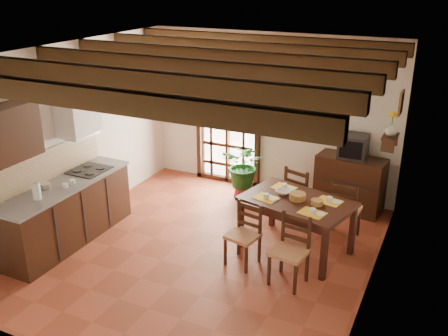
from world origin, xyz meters
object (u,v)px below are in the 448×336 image
Objects in this scene: dining_table at (297,206)px; potted_plant at (245,166)px; chair_near_left at (243,246)px; pendant_lamp at (305,107)px; kitchen_counter at (67,212)px; chair_far_right at (343,220)px; chair_near_right at (289,263)px; chair_far_left at (301,206)px; sideboard at (350,184)px; crt_tv at (353,146)px.

potted_plant is (-1.38, 1.37, -0.12)m from dining_table.
chair_near_left is 1.02× the size of pendant_lamp.
kitchen_counter is 2.39× the size of chair_far_right.
potted_plant is (-0.85, 2.01, 0.30)m from chair_near_left.
pendant_lamp reaches higher than chair_near_right.
potted_plant is (1.72, 2.54, 0.10)m from kitchen_counter.
chair_far_left is 0.89× the size of sideboard.
chair_far_left is 1.15× the size of pendant_lamp.
kitchen_counter is 5.10× the size of crt_tv.
chair_near_right is at bearing -3.08° from chair_near_left.
dining_table is 1.94× the size of pendant_lamp.
potted_plant is at bearing -164.25° from sideboard.
dining_table is at bearing -90.00° from pendant_lamp.
crt_tv is 1.86m from pendant_lamp.
pendant_lamp reaches higher than dining_table.
pendant_lamp is at bearing 48.42° from chair_far_right.
chair_near_left is at bearing -125.63° from pendant_lamp.
chair_near_left is 2.60m from crt_tv.
chair_far_left is (0.35, 1.45, 0.03)m from chair_near_left.
chair_near_left is 1.95× the size of crt_tv.
sideboard is 1.79m from potted_plant.
chair_far_right is at bearing 60.72° from chair_near_left.
dining_table is (3.09, 1.18, 0.22)m from kitchen_counter.
pendant_lamp reaches higher than chair_far_left.
kitchen_counter is at bearing -124.01° from potted_plant.
crt_tv is (0.92, 2.28, 0.85)m from chair_near_left.
chair_near_left is 1.67m from chair_far_right.
crt_tv is (0.21, 2.45, 0.83)m from chair_near_right.
chair_far_right is 1.94m from pendant_lamp.
chair_far_left is 0.73m from chair_far_right.
potted_plant reaches higher than chair_far_right.
pendant_lamp reaches higher than chair_near_left.
potted_plant is at bearing -17.76° from chair_far_right.
dining_table is at bearing -44.75° from potted_plant.
dining_table is at bearing -103.33° from crt_tv.
crt_tv is (0.00, -0.01, 0.65)m from sideboard.
chair_near_right is (3.27, 0.37, -0.19)m from kitchen_counter.
kitchen_counter reaches higher than chair_near_left.
kitchen_counter is 3.53m from chair_far_left.
chair_far_left is at bearing 104.23° from pendant_lamp.
chair_near_left is at bearing -67.13° from potted_plant.
crt_tv is at bearing 75.85° from pendant_lamp.
dining_table is at bearing 110.14° from chair_near_right.
crt_tv is (0.39, 1.64, 0.43)m from dining_table.
pendant_lamp is (0.53, 0.74, 1.81)m from chair_near_left.
chair_near_left is at bearing -111.95° from crt_tv.
crt_tv is at bearing -107.40° from chair_far_left.
chair_far_left is 1.02m from sideboard.
chair_near_right is 0.98× the size of chair_far_right.
crt_tv is at bearing 38.99° from kitchen_counter.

